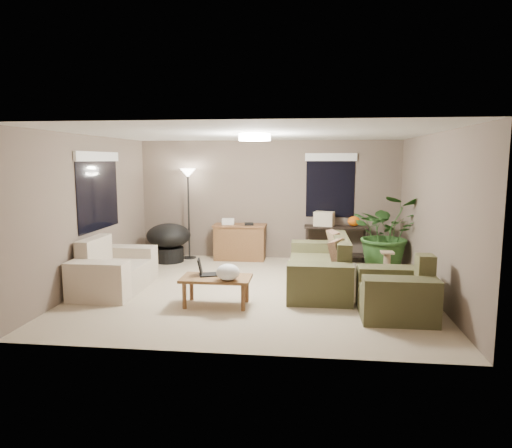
# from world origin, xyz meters

# --- Properties ---
(room_shell) EXTENTS (5.50, 5.50, 5.50)m
(room_shell) POSITION_xyz_m (0.00, 0.00, 1.25)
(room_shell) COLOR tan
(room_shell) RESTS_ON ground
(main_sofa) EXTENTS (0.95, 2.20, 0.85)m
(main_sofa) POSITION_xyz_m (1.07, 0.26, 0.29)
(main_sofa) COLOR #4B4A2D
(main_sofa) RESTS_ON ground
(throw_pillows) EXTENTS (0.39, 1.40, 0.47)m
(throw_pillows) POSITION_xyz_m (1.33, 0.26, 0.65)
(throw_pillows) COLOR #8C7251
(throw_pillows) RESTS_ON main_sofa
(loveseat) EXTENTS (0.90, 1.60, 0.85)m
(loveseat) POSITION_xyz_m (-2.28, -0.26, 0.30)
(loveseat) COLOR beige
(loveseat) RESTS_ON ground
(armchair) EXTENTS (0.95, 1.00, 0.85)m
(armchair) POSITION_xyz_m (2.05, -1.04, 0.30)
(armchair) COLOR #46452A
(armchair) RESTS_ON ground
(coffee_table) EXTENTS (1.00, 0.55, 0.42)m
(coffee_table) POSITION_xyz_m (-0.46, -0.87, 0.36)
(coffee_table) COLOR brown
(coffee_table) RESTS_ON ground
(laptop) EXTENTS (0.41, 0.33, 0.24)m
(laptop) POSITION_xyz_m (-0.62, -0.77, 0.48)
(laptop) COLOR black
(laptop) RESTS_ON coffee_table
(plastic_bag) EXTENTS (0.41, 0.39, 0.23)m
(plastic_bag) POSITION_xyz_m (-0.26, -1.02, 0.54)
(plastic_bag) COLOR white
(plastic_bag) RESTS_ON coffee_table
(desk) EXTENTS (1.10, 0.50, 0.75)m
(desk) POSITION_xyz_m (-0.57, 2.21, 0.38)
(desk) COLOR brown
(desk) RESTS_ON ground
(desk_papers) EXTENTS (0.69, 0.29, 0.12)m
(desk_papers) POSITION_xyz_m (-0.73, 2.19, 0.80)
(desk_papers) COLOR silver
(desk_papers) RESTS_ON desk
(console_table) EXTENTS (1.30, 0.40, 0.75)m
(console_table) POSITION_xyz_m (1.43, 2.21, 0.44)
(console_table) COLOR black
(console_table) RESTS_ON ground
(pumpkin) EXTENTS (0.32, 0.32, 0.21)m
(pumpkin) POSITION_xyz_m (1.78, 2.21, 0.85)
(pumpkin) COLOR orange
(pumpkin) RESTS_ON console_table
(cardboard_box) EXTENTS (0.45, 0.38, 0.29)m
(cardboard_box) POSITION_xyz_m (1.18, 2.21, 0.90)
(cardboard_box) COLOR beige
(cardboard_box) RESTS_ON console_table
(papasan_chair) EXTENTS (1.08, 1.08, 0.80)m
(papasan_chair) POSITION_xyz_m (-2.00, 1.84, 0.47)
(papasan_chair) COLOR black
(papasan_chair) RESTS_ON ground
(floor_lamp) EXTENTS (0.32, 0.32, 1.91)m
(floor_lamp) POSITION_xyz_m (-1.67, 2.22, 1.60)
(floor_lamp) COLOR black
(floor_lamp) RESTS_ON ground
(ceiling_fixture) EXTENTS (0.50, 0.50, 0.10)m
(ceiling_fixture) POSITION_xyz_m (0.00, 0.00, 2.44)
(ceiling_fixture) COLOR white
(ceiling_fixture) RESTS_ON room_shell
(houseplant) EXTENTS (1.31, 1.46, 1.14)m
(houseplant) POSITION_xyz_m (2.34, 1.57, 0.57)
(houseplant) COLOR #2D5923
(houseplant) RESTS_ON ground
(cat_scratching_post) EXTENTS (0.32, 0.32, 0.50)m
(cat_scratching_post) POSITION_xyz_m (2.24, 0.89, 0.21)
(cat_scratching_post) COLOR tan
(cat_scratching_post) RESTS_ON ground
(window_left) EXTENTS (0.05, 1.56, 1.33)m
(window_left) POSITION_xyz_m (-2.73, 0.30, 1.78)
(window_left) COLOR black
(window_left) RESTS_ON room_shell
(window_back) EXTENTS (1.06, 0.05, 1.33)m
(window_back) POSITION_xyz_m (1.30, 2.48, 1.79)
(window_back) COLOR black
(window_back) RESTS_ON room_shell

